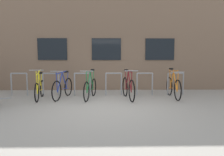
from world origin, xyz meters
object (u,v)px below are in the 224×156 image
bicycle_blue (63,87)px  bicycle_yellow (40,89)px  bicycle_maroon (128,87)px  bicycle_orange (173,87)px  bicycle_green (90,88)px

bicycle_blue → bicycle_yellow: bicycle_yellow is taller
bicycle_maroon → bicycle_orange: bearing=6.1°
bicycle_orange → bicycle_maroon: (-1.65, -0.18, 0.01)m
bicycle_green → bicycle_maroon: size_ratio=1.01×
bicycle_blue → bicycle_maroon: bicycle_maroon is taller
bicycle_blue → bicycle_green: (0.98, -0.07, 0.00)m
bicycle_green → bicycle_maroon: bicycle_green is taller
bicycle_green → bicycle_yellow: (-1.75, -0.08, -0.02)m
bicycle_orange → bicycle_green: size_ratio=0.99×
bicycle_orange → bicycle_green: (-2.97, -0.08, -0.01)m
bicycle_orange → bicycle_yellow: bearing=-178.0°
bicycle_yellow → bicycle_orange: bearing=2.0°
bicycle_orange → bicycle_maroon: size_ratio=1.00×
bicycle_green → bicycle_blue: bearing=175.9°
bicycle_orange → bicycle_blue: bearing=-179.8°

